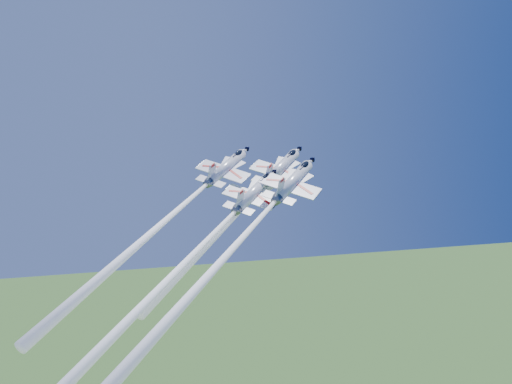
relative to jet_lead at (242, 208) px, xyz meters
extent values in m
cylinder|color=white|center=(9.55, 9.93, 5.10)|extent=(3.26, 7.36, 11.85)
cone|color=white|center=(14.12, 14.66, 7.54)|extent=(2.76, 3.32, 3.07)
cone|color=black|center=(15.18, 15.76, 8.11)|extent=(1.39, 1.67, 1.54)
cone|color=slate|center=(5.34, 5.55, 2.85)|extent=(2.70, 2.86, 2.08)
ellipsoid|color=black|center=(12.47, 12.71, 7.31)|extent=(2.74, 2.99, 2.11)
cube|color=black|center=(11.50, 11.60, 7.02)|extent=(0.86, 0.97, 0.69)
cube|color=white|center=(8.80, 9.23, 4.46)|extent=(9.79, 8.48, 3.72)
cube|color=white|center=(10.11, 12.29, 6.00)|extent=(3.03, 2.96, 1.49)
cube|color=white|center=(11.98, 10.79, 5.42)|extent=(3.03, 2.96, 1.49)
cube|color=white|center=(5.96, 6.23, 3.09)|extent=(5.27, 4.55, 2.00)
cube|color=white|center=(6.07, 5.75, 4.67)|extent=(1.80, 2.92, 3.55)
cube|color=#AC0A08|center=(6.19, 5.39, 5.98)|extent=(0.93, 1.14, 0.95)
cube|color=black|center=(9.60, 10.30, 4.28)|extent=(6.84, 7.05, 3.67)
sphere|color=white|center=(5.18, 5.39, 2.76)|extent=(0.98, 1.14, 1.00)
cone|color=white|center=(-5.96, -6.19, -3.20)|extent=(4.31, 16.75, 32.50)
cylinder|color=white|center=(-0.72, 8.28, 5.64)|extent=(3.00, 6.78, 10.93)
cone|color=white|center=(3.49, 12.64, 7.89)|extent=(2.54, 3.06, 2.83)
cone|color=black|center=(4.47, 13.66, 8.42)|extent=(1.28, 1.54, 1.42)
cone|color=slate|center=(-4.59, 4.25, 3.57)|extent=(2.49, 2.64, 1.92)
ellipsoid|color=black|center=(1.98, 10.84, 7.68)|extent=(2.52, 2.76, 1.95)
cube|color=black|center=(1.08, 9.82, 7.41)|extent=(0.79, 0.89, 0.64)
cube|color=white|center=(-1.41, 7.63, 5.06)|extent=(9.02, 7.82, 3.43)
cube|color=white|center=(-0.21, 10.46, 6.48)|extent=(2.80, 2.73, 1.38)
cube|color=white|center=(1.52, 9.08, 5.94)|extent=(2.80, 2.73, 1.38)
cube|color=white|center=(-4.03, 4.87, 3.79)|extent=(4.86, 4.20, 1.85)
cube|color=white|center=(-3.93, 4.43, 5.24)|extent=(1.66, 2.69, 3.27)
cube|color=#AC0A08|center=(-3.81, 4.10, 6.46)|extent=(0.86, 1.05, 0.87)
cube|color=black|center=(-0.67, 8.63, 4.88)|extent=(6.31, 6.50, 3.39)
sphere|color=white|center=(-4.74, 4.09, 3.49)|extent=(0.90, 1.05, 0.92)
cone|color=white|center=(-17.45, -9.10, -3.31)|extent=(4.36, 18.56, 36.74)
cylinder|color=white|center=(9.13, 1.83, 3.76)|extent=(3.27, 7.38, 11.90)
cone|color=white|center=(13.71, 6.59, 6.21)|extent=(2.77, 3.33, 3.08)
cone|color=black|center=(14.77, 7.69, 6.78)|extent=(1.40, 1.68, 1.55)
cone|color=slate|center=(4.91, -2.56, 1.50)|extent=(2.71, 2.87, 2.09)
ellipsoid|color=black|center=(12.06, 4.62, 5.98)|extent=(2.75, 3.00, 2.12)
cube|color=black|center=(11.08, 3.51, 5.68)|extent=(0.86, 0.97, 0.69)
cube|color=white|center=(8.37, 1.13, 3.12)|extent=(9.82, 8.51, 3.73)
cube|color=white|center=(9.68, 4.21, 4.67)|extent=(3.05, 2.97, 1.50)
cube|color=white|center=(11.56, 2.70, 4.08)|extent=(3.05, 2.97, 1.50)
cube|color=white|center=(5.52, -1.88, 1.74)|extent=(5.29, 4.57, 2.01)
cube|color=white|center=(5.63, -2.36, 3.33)|extent=(1.81, 2.93, 3.56)
cube|color=#AC0A08|center=(5.76, -2.72, 4.64)|extent=(0.94, 1.14, 0.95)
cube|color=black|center=(9.18, 2.21, 2.93)|extent=(6.87, 7.08, 3.69)
sphere|color=white|center=(4.74, -2.72, 1.41)|extent=(0.98, 1.15, 1.01)
cone|color=white|center=(-10.22, -18.26, -6.59)|extent=(4.92, 21.66, 43.15)
cylinder|color=white|center=(2.49, 1.85, 2.16)|extent=(3.01, 6.79, 10.94)
cone|color=white|center=(6.70, 6.22, 4.41)|extent=(2.54, 3.06, 2.83)
cone|color=black|center=(7.67, 7.23, 4.94)|extent=(1.28, 1.54, 1.42)
cone|color=slate|center=(-1.40, -2.18, 0.09)|extent=(2.49, 2.64, 1.92)
ellipsoid|color=black|center=(5.18, 4.41, 4.20)|extent=(2.53, 2.76, 1.95)
cube|color=black|center=(4.28, 3.39, 3.93)|extent=(0.79, 0.89, 0.64)
cube|color=white|center=(1.79, 1.20, 1.58)|extent=(9.03, 7.83, 3.43)
cube|color=white|center=(3.00, 4.03, 3.00)|extent=(2.80, 2.73, 1.38)
cube|color=white|center=(4.72, 2.65, 2.46)|extent=(2.80, 2.73, 1.38)
cube|color=white|center=(-0.83, -1.56, 0.30)|extent=(4.86, 4.20, 1.85)
cube|color=white|center=(-0.73, -2.00, 1.76)|extent=(1.66, 2.70, 3.27)
cube|color=#AC0A08|center=(-0.61, -2.33, 2.98)|extent=(0.86, 1.05, 0.87)
cube|color=black|center=(2.53, 2.20, 1.40)|extent=(6.31, 6.51, 3.39)
sphere|color=white|center=(-1.54, -2.34, 0.01)|extent=(0.91, 1.05, 0.92)
cone|color=white|center=(-16.62, -17.99, -8.06)|extent=(4.74, 21.61, 43.35)
camera|label=1|loc=(-20.30, -86.00, 16.22)|focal=40.00mm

